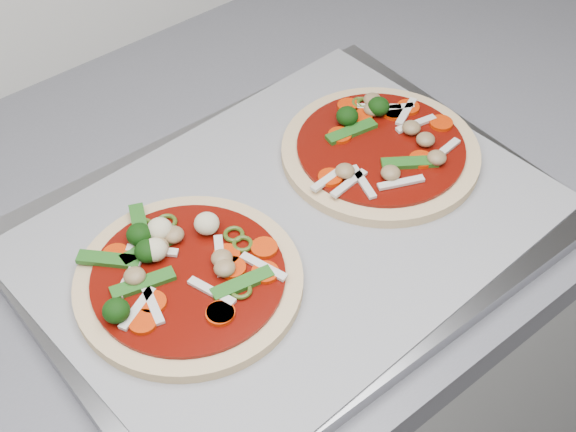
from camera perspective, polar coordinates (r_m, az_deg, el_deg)
baking_tray at (r=0.79m, az=0.12°, el=-1.06°), size 0.51×0.38×0.02m
parchment at (r=0.78m, az=0.13°, el=-0.60°), size 0.50×0.38×0.00m
pizza_left at (r=0.73m, az=-7.35°, el=-4.19°), size 0.27×0.27×0.04m
pizza_right at (r=0.85m, az=6.60°, el=4.82°), size 0.27×0.27×0.04m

